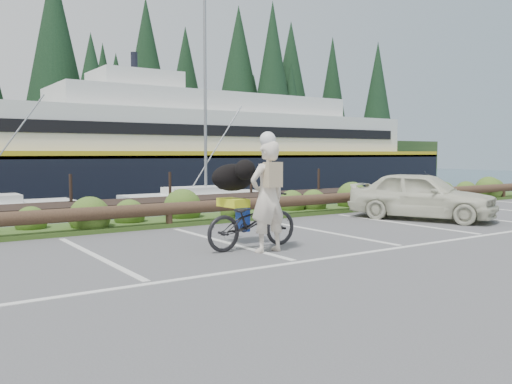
% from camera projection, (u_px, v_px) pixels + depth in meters
% --- Properties ---
extents(ground, '(72.00, 72.00, 0.00)m').
position_uv_depth(ground, '(285.00, 258.00, 9.19)').
color(ground, '#504F52').
extents(vegetation_strip, '(34.00, 1.60, 0.10)m').
position_uv_depth(vegetation_strip, '(157.00, 222.00, 13.56)').
color(vegetation_strip, '#3D5B21').
rests_on(vegetation_strip, ground).
extents(log_rail, '(32.00, 0.30, 0.60)m').
position_uv_depth(log_rail, '(169.00, 227.00, 12.99)').
color(log_rail, '#443021').
rests_on(log_rail, ground).
extents(bicycle, '(2.02, 0.79, 1.04)m').
position_uv_depth(bicycle, '(252.00, 221.00, 10.13)').
color(bicycle, black).
rests_on(bicycle, ground).
extents(cyclist, '(0.75, 0.52, 2.01)m').
position_uv_depth(cyclist, '(268.00, 197.00, 9.73)').
color(cyclist, beige).
rests_on(cyclist, ground).
extents(dog, '(0.50, 0.95, 0.53)m').
position_uv_depth(dog, '(233.00, 177.00, 10.58)').
color(dog, black).
rests_on(dog, bicycle).
extents(parked_car, '(2.94, 4.10, 1.30)m').
position_uv_depth(parked_car, '(422.00, 195.00, 14.51)').
color(parked_car, beige).
rests_on(parked_car, ground).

